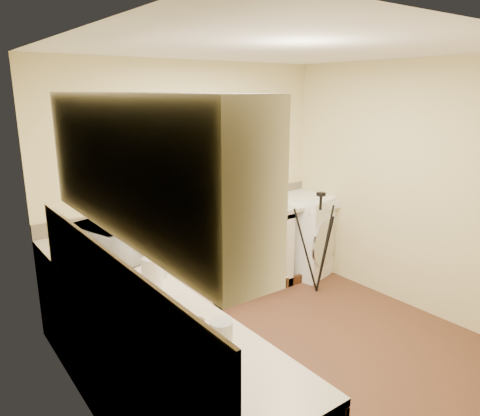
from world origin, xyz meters
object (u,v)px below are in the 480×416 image
cup_back (274,197)px  cup_left (197,328)px  plant_b (193,190)px  soap_bottle_green (254,179)px  laptop (141,225)px  soap_bottle_clear (261,180)px  glass_jug (222,337)px  plant_a (166,191)px  microwave (108,243)px  washing_machine (304,234)px  steel_jar (168,313)px  kettle (153,273)px  plant_d (238,182)px  dish_rack (268,202)px  tripod (319,243)px

cup_back → cup_left: (-2.25, -1.99, -0.01)m
plant_b → soap_bottle_green: 0.82m
laptop → soap_bottle_clear: (1.62, 0.27, 0.19)m
glass_jug → plant_a: plant_a is taller
microwave → soap_bottle_clear: bearing=-85.4°
washing_machine → microwave: bearing=176.1°
cup_back → steel_jar: bearing=-142.5°
microwave → kettle: bearing=170.1°
washing_machine → soap_bottle_clear: 0.87m
plant_d → soap_bottle_clear: plant_d is taller
plant_d → cup_left: 2.76m
kettle → washing_machine: bearing=24.4°
microwave → cup_back: bearing=-89.1°
steel_jar → soap_bottle_clear: (2.20, 1.89, 0.19)m
dish_rack → plant_b: bearing=150.3°
tripod → soap_bottle_clear: size_ratio=5.41×
tripod → cup_back: size_ratio=8.38×
kettle → steel_jar: size_ratio=1.61×
kettle → dish_rack: size_ratio=0.46×
microwave → cup_back: 2.33m
laptop → steel_jar: laptop is taller
microwave → soap_bottle_green: bearing=-84.5°
laptop → plant_d: bearing=-13.7°
cup_back → dish_rack: bearing=-154.9°
dish_rack → cup_back: cup_back is taller
dish_rack → soap_bottle_clear: bearing=56.7°
dish_rack → cup_back: size_ratio=3.10×
laptop → kettle: 1.22m
soap_bottle_green → dish_rack: bearing=-74.8°
laptop → soap_bottle_clear: soap_bottle_clear is taller
plant_a → soap_bottle_clear: plant_a is taller
microwave → soap_bottle_clear: size_ratio=2.51×
glass_jug → cup_back: 3.12m
plant_d → soap_bottle_green: 0.24m
microwave → plant_a: size_ratio=1.96×
microwave → soap_bottle_green: soap_bottle_green is taller
microwave → dish_rack: bearing=-89.7°
glass_jug → plant_d: plant_d is taller
plant_b → cup_left: size_ratio=2.38×
soap_bottle_clear → plant_d: bearing=-176.8°
washing_machine → glass_jug: glass_jug is taller
laptop → plant_d: plant_d is taller
washing_machine → plant_d: plant_d is taller
dish_rack → soap_bottle_clear: (0.05, 0.19, 0.22)m
laptop → dish_rack: 1.57m
laptop → plant_b: (0.69, 0.24, 0.20)m
microwave → plant_d: bearing=-82.3°
plant_d → cup_left: bearing=-130.8°
kettle → plant_d: (1.71, 1.39, 0.18)m
microwave → cup_left: bearing=163.1°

